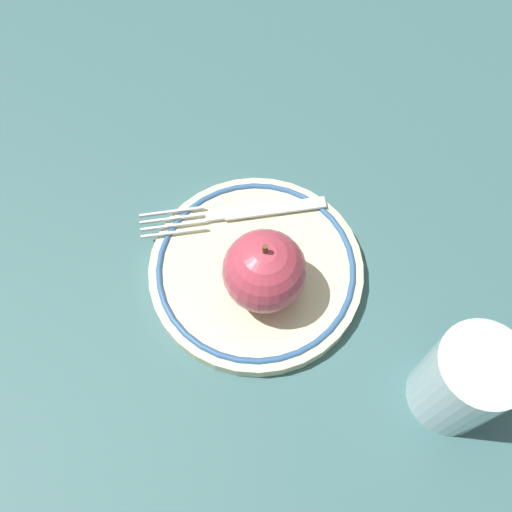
# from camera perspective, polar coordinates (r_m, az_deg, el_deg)

# --- Properties ---
(ground_plane) EXTENTS (2.00, 2.00, 0.00)m
(ground_plane) POSITION_cam_1_polar(r_m,az_deg,el_deg) (0.55, -2.10, -2.22)
(ground_plane) COLOR #386061
(plate) EXTENTS (0.20, 0.20, 0.02)m
(plate) POSITION_cam_1_polar(r_m,az_deg,el_deg) (0.55, 0.00, -1.38)
(plate) COLOR beige
(plate) RESTS_ON ground_plane
(apple_red_whole) EXTENTS (0.07, 0.07, 0.08)m
(apple_red_whole) POSITION_cam_1_polar(r_m,az_deg,el_deg) (0.49, 0.85, -1.53)
(apple_red_whole) COLOR #B83B4C
(apple_red_whole) RESTS_ON plate
(fork) EXTENTS (0.17, 0.10, 0.00)m
(fork) POSITION_cam_1_polar(r_m,az_deg,el_deg) (0.56, -1.71, 4.28)
(fork) COLOR silver
(fork) RESTS_ON plate
(drinking_glass) EXTENTS (0.07, 0.07, 0.10)m
(drinking_glass) POSITION_cam_1_polar(r_m,az_deg,el_deg) (0.50, 20.06, -11.65)
(drinking_glass) COLOR silver
(drinking_glass) RESTS_ON ground_plane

